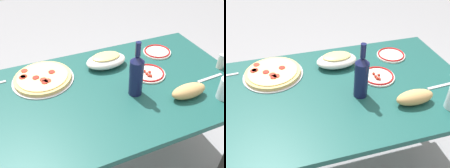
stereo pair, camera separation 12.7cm
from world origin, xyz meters
TOP-DOWN VIEW (x-y plane):
  - dining_table at (0.00, 0.00)m, footprint 1.41×0.83m
  - pepperoni_pizza at (-0.32, 0.22)m, footprint 0.33×0.33m
  - baked_pasta_dish at (0.05, 0.21)m, footprint 0.24×0.15m
  - wine_bottle at (0.10, -0.08)m, footprint 0.07×0.07m
  - side_plate_near at (0.24, 0.04)m, footprint 0.19×0.19m
  - side_plate_far at (0.41, 0.22)m, footprint 0.18×0.18m
  - bread_loaf at (0.33, -0.21)m, footprint 0.19×0.08m
  - spice_shaker at (0.66, -0.06)m, footprint 0.04×0.04m
  - fork_left at (0.54, -0.13)m, footprint 0.17×0.03m

SIDE VIEW (x-z plane):
  - dining_table at x=0.00m, z-range 0.25..0.99m
  - fork_left at x=0.54m, z-range 0.74..0.74m
  - side_plate_far at x=0.41m, z-range 0.74..0.76m
  - side_plate_near at x=0.24m, z-range 0.74..0.76m
  - pepperoni_pizza at x=-0.32m, z-range 0.74..0.77m
  - bread_loaf at x=0.33m, z-range 0.74..0.81m
  - baked_pasta_dish at x=0.05m, z-range 0.74..0.82m
  - spice_shaker at x=0.66m, z-range 0.74..0.83m
  - wine_bottle at x=0.10m, z-range 0.71..1.00m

